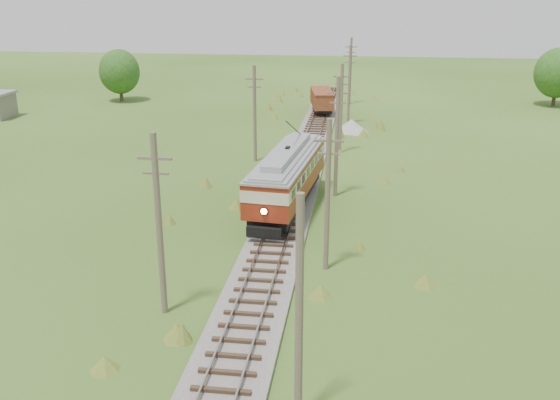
# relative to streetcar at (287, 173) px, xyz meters

# --- Properties ---
(railbed_main) EXTENTS (3.60, 96.00, 0.57)m
(railbed_main) POSITION_rel_streetcar_xyz_m (0.00, 6.80, -2.58)
(railbed_main) COLOR #605B54
(railbed_main) RESTS_ON ground
(streetcar) EXTENTS (4.34, 13.36, 6.05)m
(streetcar) POSITION_rel_streetcar_xyz_m (0.00, 0.00, 0.00)
(streetcar) COLOR black
(streetcar) RESTS_ON ground
(gondola) EXTENTS (3.52, 7.59, 2.42)m
(gondola) POSITION_rel_streetcar_xyz_m (0.00, 35.14, -0.90)
(gondola) COLOR black
(gondola) RESTS_ON ground
(gravel_pile) EXTENTS (3.73, 3.95, 1.36)m
(gravel_pile) POSITION_rel_streetcar_xyz_m (4.01, 25.87, -2.14)
(gravel_pile) COLOR gray
(gravel_pile) RESTS_ON ground
(utility_pole_r_1) EXTENTS (0.30, 0.30, 8.80)m
(utility_pole_r_1) POSITION_rel_streetcar_xyz_m (3.10, -22.20, 1.62)
(utility_pole_r_1) COLOR brown
(utility_pole_r_1) RESTS_ON ground
(utility_pole_r_2) EXTENTS (1.60, 0.30, 8.60)m
(utility_pole_r_2) POSITION_rel_streetcar_xyz_m (3.30, -9.20, 1.65)
(utility_pole_r_2) COLOR brown
(utility_pole_r_2) RESTS_ON ground
(utility_pole_r_3) EXTENTS (1.60, 0.30, 9.00)m
(utility_pole_r_3) POSITION_rel_streetcar_xyz_m (3.20, 3.80, 1.85)
(utility_pole_r_3) COLOR brown
(utility_pole_r_3) RESTS_ON ground
(utility_pole_r_4) EXTENTS (1.60, 0.30, 8.40)m
(utility_pole_r_4) POSITION_rel_streetcar_xyz_m (3.00, 16.80, 1.55)
(utility_pole_r_4) COLOR brown
(utility_pole_r_4) RESTS_ON ground
(utility_pole_r_5) EXTENTS (1.60, 0.30, 8.90)m
(utility_pole_r_5) POSITION_rel_streetcar_xyz_m (3.40, 29.80, 1.80)
(utility_pole_r_5) COLOR brown
(utility_pole_r_5) RESTS_ON ground
(utility_pole_r_6) EXTENTS (1.60, 0.30, 8.70)m
(utility_pole_r_6) POSITION_rel_streetcar_xyz_m (3.20, 42.80, 1.70)
(utility_pole_r_6) COLOR brown
(utility_pole_r_6) RESTS_ON ground
(utility_pole_l_a) EXTENTS (1.60, 0.30, 9.00)m
(utility_pole_l_a) POSITION_rel_streetcar_xyz_m (-4.20, -15.20, 1.85)
(utility_pole_l_a) COLOR brown
(utility_pole_l_a) RESTS_ON ground
(utility_pole_l_b) EXTENTS (1.60, 0.30, 8.60)m
(utility_pole_l_b) POSITION_rel_streetcar_xyz_m (-4.50, 12.80, 1.65)
(utility_pole_l_b) COLOR brown
(utility_pole_l_b) RESTS_ON ground
(tree_mid_a) EXTENTS (5.46, 5.46, 7.03)m
(tree_mid_a) POSITION_rel_streetcar_xyz_m (-28.00, 40.80, 1.25)
(tree_mid_a) COLOR #38281C
(tree_mid_a) RESTS_ON ground
(tree_mid_b) EXTENTS (5.88, 5.88, 7.57)m
(tree_mid_b) POSITION_rel_streetcar_xyz_m (30.00, 44.80, 1.56)
(tree_mid_b) COLOR #38281C
(tree_mid_b) RESTS_ON ground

